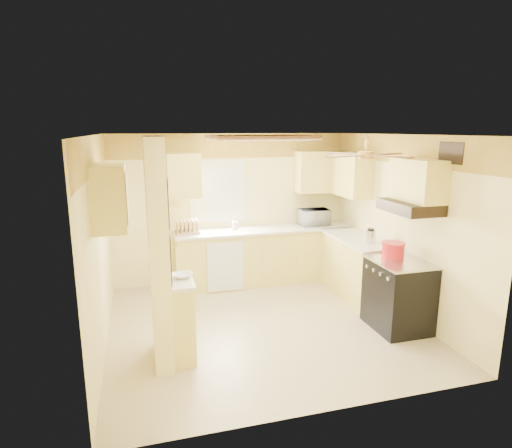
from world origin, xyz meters
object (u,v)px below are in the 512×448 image
object	(u,v)px
microwave	(314,217)
dutch_oven	(393,250)
bowl	(183,276)
kettle	(371,236)
stove	(398,295)

from	to	relation	value
microwave	dutch_oven	distance (m)	2.00
bowl	kettle	size ratio (longest dim) A/B	0.94
microwave	bowl	xyz separation A→B (m)	(-2.48, -2.11, -0.11)
microwave	dutch_oven	world-z (taller)	microwave
bowl	dutch_oven	world-z (taller)	dutch_oven
bowl	kettle	xyz separation A→B (m)	(2.80, 0.77, 0.08)
microwave	kettle	distance (m)	1.38
stove	bowl	distance (m)	2.81
stove	dutch_oven	bearing A→B (deg)	90.13
microwave	bowl	distance (m)	3.26
microwave	kettle	world-z (taller)	microwave
stove	kettle	size ratio (longest dim) A/B	4.17
stove	bowl	world-z (taller)	bowl
bowl	dutch_oven	size ratio (longest dim) A/B	0.68
stove	microwave	xyz separation A→B (m)	(-0.28, 2.16, 0.62)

